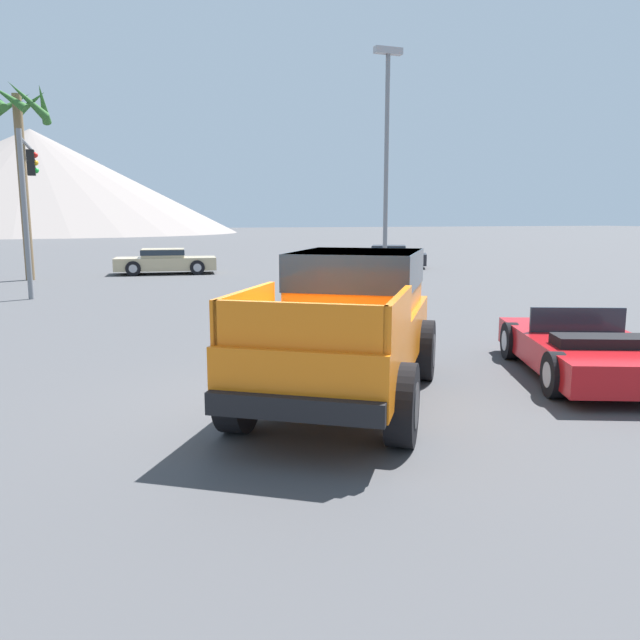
{
  "coord_description": "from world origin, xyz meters",
  "views": [
    {
      "loc": [
        -2.69,
        -8.03,
        2.56
      ],
      "look_at": [
        0.48,
        0.86,
        1.01
      ],
      "focal_mm": 35.0,
      "sensor_mm": 36.0,
      "label": 1
    }
  ],
  "objects_px": {
    "orange_pickup_truck": "(349,316)",
    "red_convertible_car": "(586,351)",
    "street_lamp_post": "(387,151)",
    "palm_tree_tall": "(18,134)",
    "parked_car_tan": "(165,261)",
    "traffic_light_main": "(28,183)",
    "parked_car_dark": "(387,256)"
  },
  "relations": [
    {
      "from": "red_convertible_car",
      "to": "street_lamp_post",
      "type": "distance_m",
      "value": 11.2
    },
    {
      "from": "street_lamp_post",
      "to": "palm_tree_tall",
      "type": "xyz_separation_m",
      "value": [
        -11.41,
        10.32,
        1.26
      ]
    },
    {
      "from": "palm_tree_tall",
      "to": "red_convertible_car",
      "type": "bearing_deg",
      "value": -63.86
    },
    {
      "from": "orange_pickup_truck",
      "to": "street_lamp_post",
      "type": "height_order",
      "value": "street_lamp_post"
    },
    {
      "from": "orange_pickup_truck",
      "to": "palm_tree_tall",
      "type": "height_order",
      "value": "palm_tree_tall"
    },
    {
      "from": "traffic_light_main",
      "to": "palm_tree_tall",
      "type": "relative_size",
      "value": 0.67
    },
    {
      "from": "parked_car_tan",
      "to": "traffic_light_main",
      "type": "bearing_deg",
      "value": -30.58
    },
    {
      "from": "palm_tree_tall",
      "to": "orange_pickup_truck",
      "type": "bearing_deg",
      "value": -73.29
    },
    {
      "from": "street_lamp_post",
      "to": "palm_tree_tall",
      "type": "distance_m",
      "value": 15.44
    },
    {
      "from": "red_convertible_car",
      "to": "street_lamp_post",
      "type": "height_order",
      "value": "street_lamp_post"
    },
    {
      "from": "traffic_light_main",
      "to": "palm_tree_tall",
      "type": "distance_m",
      "value": 5.73
    },
    {
      "from": "parked_car_tan",
      "to": "palm_tree_tall",
      "type": "distance_m",
      "value": 7.84
    },
    {
      "from": "orange_pickup_truck",
      "to": "palm_tree_tall",
      "type": "xyz_separation_m",
      "value": [
        -6.1,
        20.3,
        4.72
      ]
    },
    {
      "from": "street_lamp_post",
      "to": "parked_car_tan",
      "type": "bearing_deg",
      "value": 116.54
    },
    {
      "from": "orange_pickup_truck",
      "to": "traffic_light_main",
      "type": "xyz_separation_m",
      "value": [
        -5.41,
        15.05,
        2.54
      ]
    },
    {
      "from": "orange_pickup_truck",
      "to": "parked_car_tan",
      "type": "distance_m",
      "value": 21.48
    },
    {
      "from": "red_convertible_car",
      "to": "parked_car_dark",
      "type": "distance_m",
      "value": 22.51
    },
    {
      "from": "parked_car_dark",
      "to": "traffic_light_main",
      "type": "relative_size",
      "value": 0.84
    },
    {
      "from": "parked_car_dark",
      "to": "traffic_light_main",
      "type": "xyz_separation_m",
      "value": [
        -16.21,
        -6.1,
        3.11
      ]
    },
    {
      "from": "orange_pickup_truck",
      "to": "red_convertible_car",
      "type": "relative_size",
      "value": 1.2
    },
    {
      "from": "orange_pickup_truck",
      "to": "traffic_light_main",
      "type": "height_order",
      "value": "traffic_light_main"
    },
    {
      "from": "parked_car_tan",
      "to": "street_lamp_post",
      "type": "xyz_separation_m",
      "value": [
        5.73,
        -11.48,
        4.02
      ]
    },
    {
      "from": "parked_car_tan",
      "to": "parked_car_dark",
      "type": "xyz_separation_m",
      "value": [
        11.22,
        -0.32,
        -0.0
      ]
    },
    {
      "from": "parked_car_tan",
      "to": "parked_car_dark",
      "type": "relative_size",
      "value": 1.07
    },
    {
      "from": "orange_pickup_truck",
      "to": "palm_tree_tall",
      "type": "relative_size",
      "value": 0.68
    },
    {
      "from": "parked_car_tan",
      "to": "street_lamp_post",
      "type": "height_order",
      "value": "street_lamp_post"
    },
    {
      "from": "parked_car_tan",
      "to": "street_lamp_post",
      "type": "bearing_deg",
      "value": 33.84
    },
    {
      "from": "parked_car_dark",
      "to": "street_lamp_post",
      "type": "bearing_deg",
      "value": -178.66
    },
    {
      "from": "orange_pickup_truck",
      "to": "red_convertible_car",
      "type": "height_order",
      "value": "orange_pickup_truck"
    },
    {
      "from": "street_lamp_post",
      "to": "palm_tree_tall",
      "type": "bearing_deg",
      "value": 137.88
    },
    {
      "from": "red_convertible_car",
      "to": "orange_pickup_truck",
      "type": "bearing_deg",
      "value": -162.09
    },
    {
      "from": "orange_pickup_truck",
      "to": "parked_car_dark",
      "type": "xyz_separation_m",
      "value": [
        10.8,
        21.15,
        -0.57
      ]
    }
  ]
}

